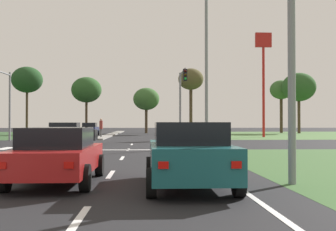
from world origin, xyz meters
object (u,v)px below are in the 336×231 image
at_px(pedestrian_at_median, 101,126).
at_px(treeline_second, 27,80).
at_px(car_navy_third, 90,129).
at_px(traffic_signal_far_left, 5,93).
at_px(car_red_second, 58,154).
at_px(street_lamp_second, 207,56).
at_px(treeline_seventh, 281,90).
at_px(fastfood_pole_sign, 263,61).
at_px(car_black_near, 67,133).
at_px(car_teal_fifth, 189,154).
at_px(treeline_sixth, 299,87).
at_px(treeline_third, 86,90).
at_px(treeline_fifth, 191,80).
at_px(treeline_fourth, 146,99).
at_px(traffic_signal_far_right, 182,92).

bearing_deg(pedestrian_at_median, treeline_second, 34.92).
xyz_separation_m(car_navy_third, pedestrian_at_median, (2.29, -8.43, 0.49)).
bearing_deg(treeline_second, traffic_signal_far_left, -78.50).
xyz_separation_m(car_red_second, traffic_signal_far_left, (-9.88, 25.90, 3.35)).
relative_size(street_lamp_second, treeline_seventh, 1.28).
xyz_separation_m(car_red_second, fastfood_pole_sign, (15.13, 35.03, 7.65)).
relative_size(car_red_second, fastfood_pole_sign, 0.40).
distance_m(traffic_signal_far_left, treeline_second, 25.76).
distance_m(pedestrian_at_median, treeline_seventh, 33.57).
xyz_separation_m(car_black_near, traffic_signal_far_left, (-6.42, 6.23, 3.29)).
relative_size(car_navy_third, traffic_signal_far_left, 0.73).
bearing_deg(car_red_second, car_teal_fifth, -15.19).
bearing_deg(treeline_sixth, treeline_third, -175.72).
height_order(car_red_second, street_lamp_second, street_lamp_second).
relative_size(pedestrian_at_median, treeline_fifth, 0.20).
relative_size(street_lamp_second, treeline_fifth, 1.12).
height_order(treeline_fourth, treeline_sixth, treeline_sixth).
distance_m(car_red_second, treeline_seventh, 59.01).
xyz_separation_m(car_black_near, car_teal_fifth, (6.81, -20.59, 0.00)).
bearing_deg(treeline_second, car_black_near, -69.77).
bearing_deg(treeline_fifth, traffic_signal_far_right, -97.70).
relative_size(car_black_near, pedestrian_at_median, 2.24).
bearing_deg(treeline_sixth, street_lamp_second, -117.88).
distance_m(fastfood_pole_sign, treeline_second, 34.03).
distance_m(car_black_near, treeline_fifth, 32.73).
bearing_deg(car_red_second, treeline_seventh, 66.78).
xyz_separation_m(traffic_signal_far_left, treeline_fifth, (18.45, 23.43, 3.57)).
height_order(car_red_second, treeline_third, treeline_third).
height_order(car_red_second, traffic_signal_far_left, traffic_signal_far_left).
bearing_deg(treeline_seventh, car_red_second, -113.22).
bearing_deg(fastfood_pole_sign, car_navy_third, 162.47).
height_order(car_black_near, treeline_seventh, treeline_seventh).
bearing_deg(treeline_seventh, car_navy_third, -155.55).
distance_m(street_lamp_second, fastfood_pole_sign, 21.54).
bearing_deg(car_black_near, car_teal_fifth, 18.31).
xyz_separation_m(car_teal_fifth, pedestrian_at_median, (-5.77, 33.78, 0.48)).
bearing_deg(treeline_seventh, car_teal_fifth, -109.84).
xyz_separation_m(treeline_third, treeline_fourth, (8.39, 4.39, -1.03)).
height_order(car_teal_fifth, pedestrian_at_median, pedestrian_at_median).
bearing_deg(car_black_near, pedestrian_at_median, 175.47).
xyz_separation_m(car_black_near, pedestrian_at_median, (1.05, 13.19, 0.48)).
xyz_separation_m(traffic_signal_far_left, treeline_seventh, (33.03, 28.06, 2.49)).
distance_m(street_lamp_second, treeline_sixth, 40.41).
bearing_deg(treeline_sixth, treeline_fifth, -173.03).
distance_m(car_teal_fifth, treeline_second, 55.38).
bearing_deg(treeline_second, treeline_third, -12.14).
xyz_separation_m(car_navy_third, treeline_seventh, (27.86, 12.67, 5.79)).
distance_m(car_red_second, traffic_signal_far_left, 27.93).
relative_size(car_black_near, treeline_fourth, 0.62).
bearing_deg(treeline_fifth, street_lamp_second, -94.17).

